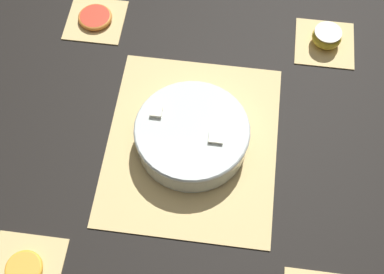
# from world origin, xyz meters

# --- Properties ---
(ground_plane) EXTENTS (6.00, 6.00, 0.00)m
(ground_plane) POSITION_xyz_m (0.00, 0.00, 0.00)
(ground_plane) COLOR black
(bamboo_mat_center) EXTENTS (0.43, 0.36, 0.01)m
(bamboo_mat_center) POSITION_xyz_m (-0.00, 0.00, 0.00)
(bamboo_mat_center) COLOR #D6B775
(bamboo_mat_center) RESTS_ON ground_plane
(coaster_mat_near_right) EXTENTS (0.14, 0.14, 0.01)m
(coaster_mat_near_right) POSITION_xyz_m (0.31, -0.28, 0.00)
(coaster_mat_near_right) COLOR #D6B775
(coaster_mat_near_right) RESTS_ON ground_plane
(coaster_mat_far_left) EXTENTS (0.14, 0.14, 0.01)m
(coaster_mat_far_left) POSITION_xyz_m (-0.31, 0.28, 0.00)
(coaster_mat_far_left) COLOR #D6B775
(coaster_mat_far_left) RESTS_ON ground_plane
(coaster_mat_far_right) EXTENTS (0.14, 0.14, 0.01)m
(coaster_mat_far_right) POSITION_xyz_m (0.31, 0.28, 0.00)
(coaster_mat_far_right) COLOR #D6B775
(coaster_mat_far_right) RESTS_ON ground_plane
(fruit_salad_bowl) EXTENTS (0.24, 0.24, 0.07)m
(fruit_salad_bowl) POSITION_xyz_m (0.00, -0.00, 0.04)
(fruit_salad_bowl) COLOR silver
(fruit_salad_bowl) RESTS_ON bamboo_mat_center
(apple_half) EXTENTS (0.07, 0.07, 0.04)m
(apple_half) POSITION_xyz_m (0.31, -0.28, 0.03)
(apple_half) COLOR gold
(apple_half) RESTS_ON coaster_mat_near_right
(orange_slice_whole) EXTENTS (0.07, 0.07, 0.01)m
(orange_slice_whole) POSITION_xyz_m (-0.31, 0.28, 0.01)
(orange_slice_whole) COLOR #F9A338
(orange_slice_whole) RESTS_ON coaster_mat_far_left
(grapefruit_slice) EXTENTS (0.08, 0.08, 0.01)m
(grapefruit_slice) POSITION_xyz_m (0.31, 0.28, 0.01)
(grapefruit_slice) COLOR red
(grapefruit_slice) RESTS_ON coaster_mat_far_right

